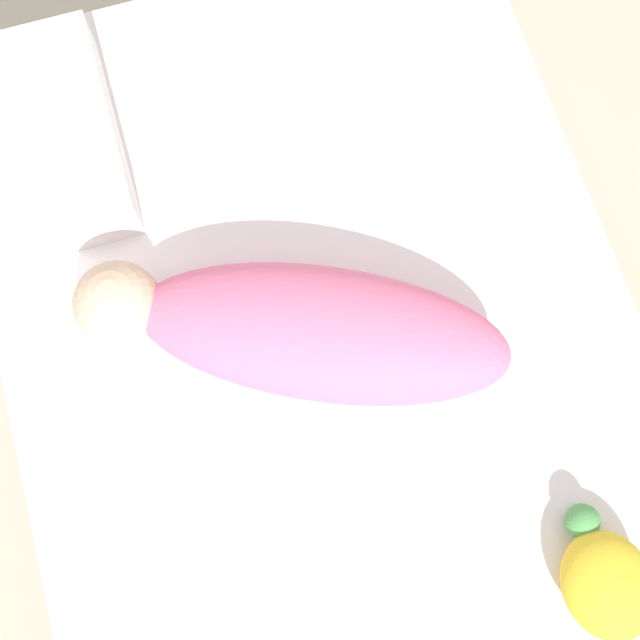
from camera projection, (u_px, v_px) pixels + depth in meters
The scene contains 5 objects.
ground_plane at pixel (315, 343), 1.43m from camera, with size 12.00×12.00×0.00m, color #B2A893.
bed_mattress at pixel (314, 330), 1.36m from camera, with size 1.18×0.90×0.15m.
swaddled_baby at pixel (299, 329), 1.21m from camera, with size 0.39×0.60×0.13m.
pillow at pixel (21, 146), 1.31m from camera, with size 0.33×0.28×0.10m.
turtle_plush at pixel (606, 581), 1.14m from camera, with size 0.18×0.12×0.08m.
Camera 1 is at (-0.35, 0.10, 1.38)m, focal length 50.00 mm.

